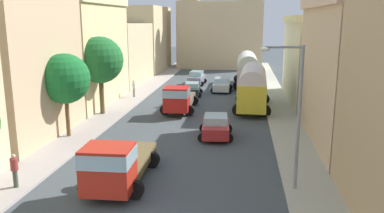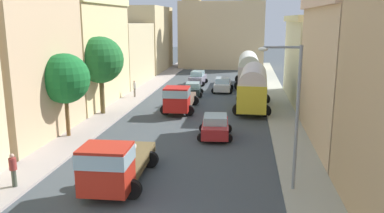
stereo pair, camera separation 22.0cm
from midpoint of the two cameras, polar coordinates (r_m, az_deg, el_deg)
ground_plane at (r=39.83m, az=1.48°, el=0.96°), size 154.00×154.00×0.00m
sidewalk_left at (r=41.18m, az=-8.61°, el=1.30°), size 2.50×70.00×0.14m
sidewalk_right at (r=39.75m, az=11.93°, el=0.77°), size 2.50×70.00×0.14m
building_left_1 at (r=28.67m, az=-24.12°, el=6.51°), size 4.82×9.69×11.05m
building_left_2 at (r=38.45m, az=-14.94°, el=7.75°), size 4.43×11.94×10.06m
building_left_3 at (r=50.20m, az=-10.51°, el=7.47°), size 5.65×11.89×7.48m
building_left_4 at (r=62.80m, az=-6.69°, el=9.70°), size 5.31×13.17×9.93m
building_right_1 at (r=27.43m, az=22.82°, el=4.79°), size 6.11×12.51×9.46m
building_right_2 at (r=40.70m, az=17.88°, el=6.60°), size 6.26×12.70×8.36m
distant_church at (r=66.29m, az=4.00°, el=11.18°), size 13.82×6.42×18.70m
parked_bus_0 at (r=35.62m, az=8.61°, el=2.99°), size 3.46×8.23×3.95m
parked_bus_1 at (r=48.12m, az=7.93°, el=5.53°), size 3.38×8.84×4.03m
cargo_truck_0 at (r=19.27m, az=-11.21°, el=-8.03°), size 3.18×6.63×2.54m
cargo_truck_1 at (r=34.38m, az=-2.08°, el=1.27°), size 3.04×7.07×2.45m
car_0 at (r=41.90m, az=-0.15°, el=2.55°), size 2.32×3.75×1.43m
car_1 at (r=49.16m, az=0.54°, el=4.17°), size 2.35×4.19×1.69m
car_2 at (r=27.17m, az=3.23°, el=-2.87°), size 2.51×3.90×1.56m
car_3 at (r=44.46m, az=4.21°, el=3.19°), size 2.38×4.10×1.58m
pedestrian_0 at (r=40.98m, az=-8.60°, el=2.67°), size 0.39×0.39×1.86m
pedestrian_1 at (r=20.71m, az=-24.65°, el=-8.32°), size 0.44×0.44×1.80m
streetlamp_near at (r=18.42m, az=14.23°, el=0.01°), size 1.96×0.28×6.90m
roadside_tree_1 at (r=27.67m, az=-18.20°, el=3.84°), size 3.38×3.38×5.82m
roadside_tree_2 at (r=33.71m, az=-13.40°, el=6.56°), size 3.88×3.88×6.65m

